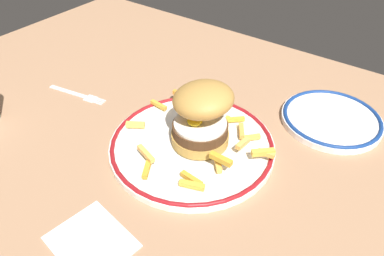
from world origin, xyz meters
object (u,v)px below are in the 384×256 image
(burger, at_px, (202,114))
(napkin, at_px, (91,241))
(side_plate, at_px, (331,119))
(dinner_plate, at_px, (192,144))
(fork, at_px, (78,94))

(burger, height_order, napkin, burger)
(burger, bearing_deg, napkin, -91.60)
(burger, distance_m, side_plate, 0.27)
(napkin, bearing_deg, dinner_plate, 90.54)
(side_plate, height_order, fork, side_plate)
(napkin, bearing_deg, side_plate, 69.51)
(side_plate, xyz_separation_m, fork, (-0.47, -0.23, -0.01))
(burger, distance_m, fork, 0.32)
(fork, height_order, napkin, same)
(dinner_plate, height_order, napkin, dinner_plate)
(dinner_plate, relative_size, side_plate, 1.54)
(side_plate, bearing_deg, napkin, -110.49)
(fork, relative_size, napkin, 1.30)
(dinner_plate, xyz_separation_m, napkin, (0.00, -0.24, -0.01))
(fork, distance_m, napkin, 0.38)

